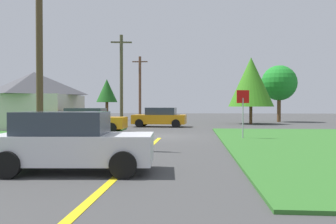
% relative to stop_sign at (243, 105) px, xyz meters
% --- Properties ---
extents(ground_plane, '(120.00, 120.00, 0.00)m').
position_rel_stop_sign_xyz_m(ground_plane, '(-4.46, 1.44, -1.80)').
color(ground_plane, '#414141').
extents(lane_stripe_center, '(0.20, 14.00, 0.01)m').
position_rel_stop_sign_xyz_m(lane_stripe_center, '(-4.46, -6.56, -1.80)').
color(lane_stripe_center, yellow).
rests_on(lane_stripe_center, ground).
extents(stop_sign, '(0.67, 0.19, 2.60)m').
position_rel_stop_sign_xyz_m(stop_sign, '(0.00, 0.00, 0.00)').
color(stop_sign, '#9EA0A8').
rests_on(stop_sign, ground).
extents(parked_car_near_building, '(4.51, 2.10, 1.62)m').
position_rel_stop_sign_xyz_m(parked_car_near_building, '(-9.55, 4.32, -1.00)').
color(parked_car_near_building, orange).
rests_on(parked_car_near_building, ground).
extents(car_approaching_junction, '(4.55, 2.37, 1.62)m').
position_rel_stop_sign_xyz_m(car_approaching_junction, '(-5.49, 10.38, -1.00)').
color(car_approaching_junction, orange).
rests_on(car_approaching_junction, ground).
extents(car_behind_on_main_road, '(4.29, 2.19, 1.62)m').
position_rel_stop_sign_xyz_m(car_behind_on_main_road, '(-5.81, -9.31, -1.00)').
color(car_behind_on_main_road, silver).
rests_on(car_behind_on_main_road, ground).
extents(utility_pole_near, '(1.78, 0.53, 9.17)m').
position_rel_stop_sign_xyz_m(utility_pole_near, '(-9.00, -4.39, 2.91)').
color(utility_pole_near, '#4D3B25').
rests_on(utility_pole_near, ground).
extents(utility_pole_mid, '(1.80, 0.36, 7.81)m').
position_rel_stop_sign_xyz_m(utility_pole_mid, '(-8.80, 10.54, 2.24)').
color(utility_pole_mid, '#4D4B31').
rests_on(utility_pole_mid, ground).
extents(utility_pole_far, '(1.80, 0.31, 7.54)m').
position_rel_stop_sign_xyz_m(utility_pole_far, '(-8.99, 21.47, 2.08)').
color(utility_pole_far, brown).
rests_on(utility_pole_far, ground).
extents(oak_tree_left, '(3.84, 3.84, 6.20)m').
position_rel_stop_sign_xyz_m(oak_tree_left, '(6.64, 20.05, 2.45)').
color(oak_tree_left, brown).
rests_on(oak_tree_left, ground).
extents(pine_tree_center, '(4.38, 4.38, 6.51)m').
position_rel_stop_sign_xyz_m(pine_tree_center, '(2.91, 15.66, 2.30)').
color(pine_tree_center, brown).
rests_on(pine_tree_center, ground).
extents(oak_tree_right, '(2.57, 2.57, 5.05)m').
position_rel_stop_sign_xyz_m(oak_tree_right, '(-13.35, 22.98, 1.79)').
color(oak_tree_right, brown).
rests_on(oak_tree_right, ground).
extents(barn, '(6.11, 6.03, 4.36)m').
position_rel_stop_sign_xyz_m(barn, '(-14.82, 7.02, 0.37)').
color(barn, beige).
rests_on(barn, ground).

